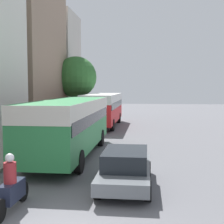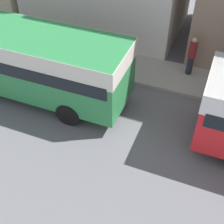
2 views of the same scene
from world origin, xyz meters
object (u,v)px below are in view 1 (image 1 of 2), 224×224
bus_lead (70,120)px  pedestrian_walking_away (88,110)px  bus_following (103,105)px  motorcycle_behind_lead (11,189)px  pedestrian_near_curb (44,120)px  car_crossing (125,167)px

bus_lead → pedestrian_walking_away: bus_lead is taller
bus_following → motorcycle_behind_lead: bus_following is taller
bus_lead → pedestrian_near_curb: bus_lead is taller
pedestrian_near_curb → motorcycle_behind_lead: bearing=-74.7°
motorcycle_behind_lead → pedestrian_near_curb: bearing=105.3°
bus_following → bus_lead: bearing=-89.8°
car_crossing → pedestrian_walking_away: size_ratio=2.64×
pedestrian_near_curb → pedestrian_walking_away: (0.91, 12.97, -0.16)m
bus_following → pedestrian_walking_away: (-2.77, 7.23, -0.98)m
bus_following → motorcycle_behind_lead: size_ratio=4.25×
bus_lead → car_crossing: bus_lead is taller
car_crossing → pedestrian_near_curb: (-6.95, 11.37, 0.39)m
car_crossing → pedestrian_near_curb: pedestrian_near_curb is taller
pedestrian_walking_away → bus_following: bearing=-69.0°
bus_lead → motorcycle_behind_lead: (0.10, -7.22, -1.24)m
car_crossing → bus_following: bearing=100.8°
bus_following → car_crossing: bearing=-79.2°
motorcycle_behind_lead → pedestrian_near_curb: size_ratio=1.21×
bus_lead → car_crossing: 5.74m
bus_lead → pedestrian_near_curb: 7.77m
bus_following → car_crossing: bus_following is taller
motorcycle_behind_lead → car_crossing: bearing=40.0°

